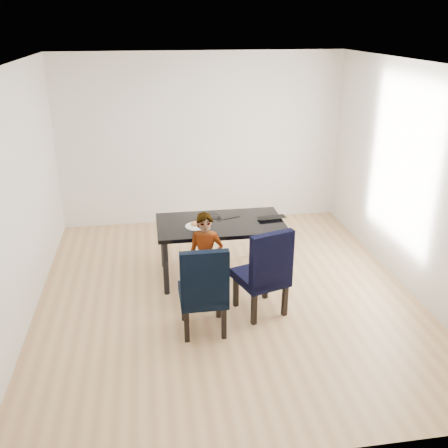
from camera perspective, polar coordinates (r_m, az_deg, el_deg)
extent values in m
cube|color=tan|center=(6.18, 0.29, -8.06)|extent=(4.50, 5.00, 0.01)
cube|color=white|center=(5.35, 0.35, 17.87)|extent=(4.50, 5.00, 0.01)
cube|color=white|center=(8.01, -2.58, 9.54)|extent=(4.50, 0.01, 2.70)
cube|color=white|center=(3.39, 7.18, -9.39)|extent=(4.50, 0.01, 2.70)
cube|color=silver|center=(5.73, -22.59, 2.55)|extent=(0.01, 5.00, 2.70)
cube|color=silver|center=(6.36, 20.87, 4.68)|extent=(0.01, 5.00, 2.70)
cube|color=black|center=(6.44, -0.41, -2.91)|extent=(1.60, 0.90, 0.75)
cube|color=black|center=(5.29, -2.45, -7.23)|extent=(0.49, 0.51, 1.03)
cube|color=black|center=(5.62, 4.22, -5.23)|extent=(0.64, 0.66, 1.05)
imported|color=orange|center=(5.75, -2.11, -4.11)|extent=(0.46, 0.36, 1.13)
cylinder|color=white|center=(6.16, -3.19, -0.26)|extent=(0.33, 0.33, 0.02)
ellipsoid|color=#CA8348|center=(6.16, -3.24, 0.07)|extent=(0.15, 0.10, 0.06)
imported|color=black|center=(6.46, 5.34, 0.84)|extent=(0.38, 0.27, 0.03)
torus|color=black|center=(6.36, -0.88, 0.48)|extent=(0.20, 0.20, 0.01)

